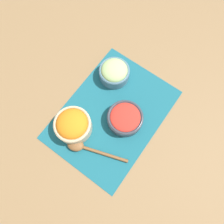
# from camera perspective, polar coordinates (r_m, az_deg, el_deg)

# --- Properties ---
(ground_plane) EXTENTS (3.00, 3.00, 0.00)m
(ground_plane) POSITION_cam_1_polar(r_m,az_deg,el_deg) (0.89, 0.00, -0.66)
(ground_plane) COLOR olive
(placemat) EXTENTS (0.51, 0.37, 0.00)m
(placemat) POSITION_cam_1_polar(r_m,az_deg,el_deg) (0.89, 0.00, -0.62)
(placemat) COLOR #195B6B
(placemat) RESTS_ON ground_plane
(tomato_bowl) EXTENTS (0.14, 0.14, 0.06)m
(tomato_bowl) POSITION_cam_1_polar(r_m,az_deg,el_deg) (0.85, 3.43, -1.59)
(tomato_bowl) COLOR #333842
(tomato_bowl) RESTS_ON placemat
(carrot_bowl) EXTENTS (0.14, 0.14, 0.09)m
(carrot_bowl) POSITION_cam_1_polar(r_m,az_deg,el_deg) (0.84, -10.19, -3.33)
(carrot_bowl) COLOR #C6B28E
(carrot_bowl) RESTS_ON placemat
(cucumber_bowl) EXTENTS (0.13, 0.13, 0.08)m
(cucumber_bowl) POSITION_cam_1_polar(r_m,az_deg,el_deg) (0.92, 0.60, 10.44)
(cucumber_bowl) COLOR slate
(cucumber_bowl) RESTS_ON placemat
(wooden_spoon) EXTENTS (0.11, 0.24, 0.03)m
(wooden_spoon) POSITION_cam_1_polar(r_m,az_deg,el_deg) (0.86, -7.82, -8.98)
(wooden_spoon) COLOR brown
(wooden_spoon) RESTS_ON placemat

